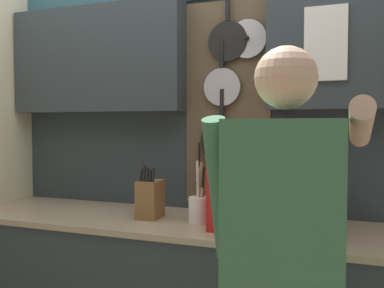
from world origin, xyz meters
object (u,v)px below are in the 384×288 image
(microwave, at_px, (265,196))
(utensil_crock, at_px, (200,207))
(knife_block, at_px, (150,199))
(person, at_px, (285,251))

(microwave, relative_size, utensil_crock, 1.52)
(knife_block, distance_m, person, 1.00)
(person, bearing_deg, microwave, 106.87)
(microwave, distance_m, knife_block, 0.61)
(microwave, height_order, utensil_crock, utensil_crock)
(microwave, bearing_deg, utensil_crock, 179.60)
(utensil_crock, bearing_deg, person, -49.70)
(utensil_crock, bearing_deg, microwave, -0.40)
(utensil_crock, relative_size, person, 0.19)
(person, bearing_deg, utensil_crock, 130.30)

